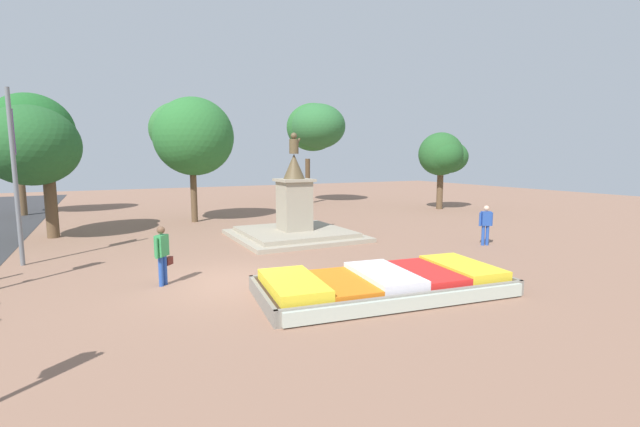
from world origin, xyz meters
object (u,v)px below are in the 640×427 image
at_px(pedestrian_near_planter, 486,223).
at_px(pedestrian_with_handbag, 162,252).
at_px(statue_monument, 294,220).
at_px(flower_planter, 385,283).
at_px(banner_pole, 15,174).

bearing_deg(pedestrian_near_planter, pedestrian_with_handbag, 179.45).
bearing_deg(pedestrian_with_handbag, statue_monument, 38.91).
xyz_separation_m(statue_monument, pedestrian_with_handbag, (-6.13, -4.95, 0.14)).
distance_m(statue_monument, pedestrian_near_planter, 8.02).
distance_m(flower_planter, statue_monument, 8.42).
distance_m(pedestrian_with_handbag, pedestrian_near_planter, 12.35).
height_order(banner_pole, pedestrian_with_handbag, banner_pole).
height_order(statue_monument, pedestrian_with_handbag, statue_monument).
xyz_separation_m(pedestrian_with_handbag, pedestrian_near_planter, (12.34, -0.12, -0.01)).
xyz_separation_m(statue_monument, pedestrian_near_planter, (6.21, -5.07, 0.13)).
height_order(statue_monument, banner_pole, banner_pole).
xyz_separation_m(banner_pole, pedestrian_near_planter, (16.22, -4.60, -2.09)).
bearing_deg(pedestrian_with_handbag, flower_planter, -33.73).
bearing_deg(flower_planter, pedestrian_with_handbag, 146.27).
relative_size(flower_planter, banner_pole, 1.20).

